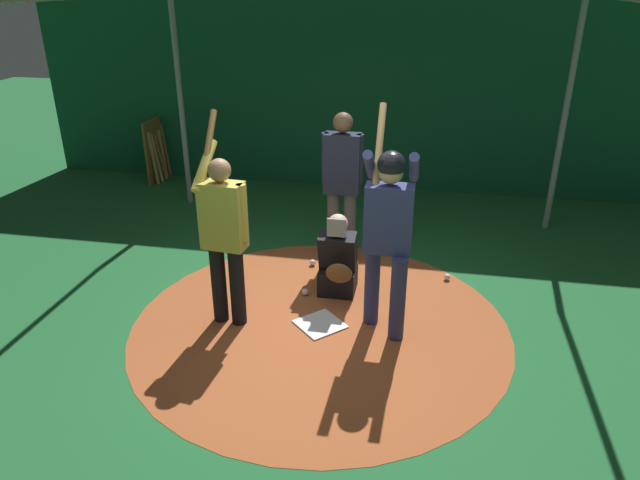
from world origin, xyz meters
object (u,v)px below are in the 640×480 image
Objects in this scene: visitor at (224,231)px; baseball_0 at (313,262)px; catcher at (338,263)px; baseball_2 at (447,277)px; batter at (388,225)px; home_plate at (320,324)px; bat_rack at (160,150)px; umpire at (342,180)px; baseball_1 at (305,292)px.

baseball_0 is at bearing 162.34° from visitor.
baseball_2 is at bearing 113.49° from catcher.
baseball_2 is (-1.29, 2.20, -0.96)m from visitor.
batter is at bearing 100.59° from visitor.
home_plate is 0.44× the size of catcher.
catcher is at bearing 46.81° from bat_rack.
umpire reaches higher than baseball_1.
bat_rack is at bearing -133.19° from catcher.
bat_rack reaches higher than catcher.
bat_rack is 14.20× the size of baseball_1.
catcher reaches higher than baseball_2.
baseball_1 is 1.00× the size of baseball_2.
visitor is at bearing -45.37° from baseball_1.
umpire is 4.47m from bat_rack.
home_plate is at bearing -85.06° from batter.
baseball_0 is (-0.59, -0.41, -0.33)m from catcher.
batter is (-0.05, 0.63, 1.12)m from home_plate.
baseball_1 is (-0.56, -0.27, 0.03)m from home_plate.
visitor reaches higher than baseball_1.
umpire is 1.07m from baseball_0.
catcher is 12.81× the size of baseball_0.
home_plate is 0.78m from catcher.
batter is 5.92m from bat_rack.
baseball_0 and baseball_1 have the same top height.
home_plate is at bearing -46.49° from baseball_2.
baseball_0 is at bearing -145.69° from catcher.
home_plate is 0.40× the size of bat_rack.
baseball_0 is at bearing 48.87° from bat_rack.
batter is 1.56m from visitor.
baseball_0 is (-1.23, -0.97, -1.08)m from batter.
bat_rack is (-3.45, -3.68, 0.12)m from catcher.
batter reaches higher than umpire.
bat_rack reaches higher than baseball_1.
home_plate is 1.83m from umpire.
bat_rack is at bearing -137.02° from baseball_1.
baseball_1 is (0.96, -0.25, -1.00)m from umpire.
batter reaches higher than visitor.
baseball_2 is at bearing 87.49° from baseball_0.
visitor is at bearing -84.88° from home_plate.
home_plate is 0.19× the size of batter.
catcher reaches higher than baseball_1.
catcher reaches higher than home_plate.
catcher reaches higher than baseball_0.
batter is at bearing 60.84° from baseball_1.
batter is at bearing -29.22° from baseball_2.
visitor is at bearing 32.50° from bat_rack.
batter is at bearing 41.56° from catcher.
bat_rack reaches higher than home_plate.
visitor is (0.14, -1.55, -0.13)m from batter.
umpire is at bearing 165.51° from baseball_1.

